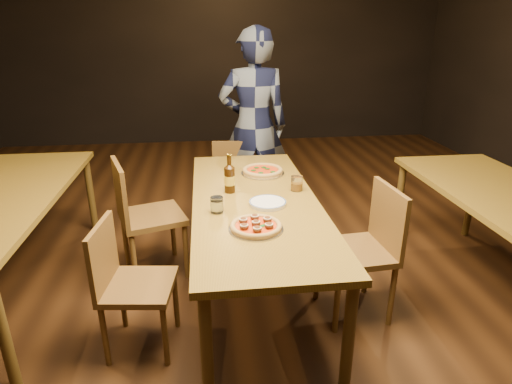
{
  "coord_description": "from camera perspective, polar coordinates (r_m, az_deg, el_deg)",
  "views": [
    {
      "loc": [
        -0.31,
        -2.54,
        1.79
      ],
      "look_at": [
        0.0,
        -0.05,
        0.82
      ],
      "focal_mm": 30.0,
      "sensor_mm": 36.0,
      "label": 1
    }
  ],
  "objects": [
    {
      "name": "table_main",
      "position": [
        2.79,
        -0.13,
        -2.35
      ],
      "size": [
        0.8,
        2.0,
        0.75
      ],
      "color": "brown",
      "rests_on": "ground"
    },
    {
      "name": "pizza_meatball",
      "position": [
        2.35,
        -0.0,
        -4.54
      ],
      "size": [
        0.3,
        0.3,
        0.06
      ],
      "rotation": [
        0.0,
        0.0,
        0.23
      ],
      "color": "#B7B7BF",
      "rests_on": "table_main"
    },
    {
      "name": "chair_main_e",
      "position": [
        2.82,
        13.17,
        -7.61
      ],
      "size": [
        0.46,
        0.46,
        0.91
      ],
      "primitive_type": null,
      "rotation": [
        0.0,
        0.0,
        -1.49
      ],
      "color": "brown",
      "rests_on": "ground"
    },
    {
      "name": "pizza_margherita",
      "position": [
        3.24,
        0.89,
        2.84
      ],
      "size": [
        0.33,
        0.33,
        0.04
      ],
      "rotation": [
        0.0,
        0.0,
        0.22
      ],
      "color": "#B7B7BF",
      "rests_on": "table_main"
    },
    {
      "name": "beer_bottle",
      "position": [
        2.85,
        -3.54,
        1.73
      ],
      "size": [
        0.07,
        0.07,
        0.26
      ],
      "rotation": [
        0.0,
        0.0,
        0.31
      ],
      "color": "black",
      "rests_on": "table_main"
    },
    {
      "name": "chair_end",
      "position": [
        3.97,
        -3.14,
        0.87
      ],
      "size": [
        0.42,
        0.42,
        0.82
      ],
      "primitive_type": null,
      "rotation": [
        0.0,
        0.0,
        -0.1
      ],
      "color": "brown",
      "rests_on": "ground"
    },
    {
      "name": "amber_glass",
      "position": [
        2.91,
        5.45,
        1.16
      ],
      "size": [
        0.08,
        0.08,
        0.1
      ],
      "primitive_type": "cylinder",
      "color": "#A46312",
      "rests_on": "table_main"
    },
    {
      "name": "plate_stack",
      "position": [
        2.67,
        1.56,
        -1.47
      ],
      "size": [
        0.23,
        0.23,
        0.02
      ],
      "primitive_type": "cylinder",
      "color": "white",
      "rests_on": "table_main"
    },
    {
      "name": "chair_main_sw",
      "position": [
        3.29,
        -13.69,
        -3.05
      ],
      "size": [
        0.56,
        0.56,
        0.95
      ],
      "primitive_type": null,
      "rotation": [
        0.0,
        0.0,
        1.88
      ],
      "color": "brown",
      "rests_on": "ground"
    },
    {
      "name": "room_shell",
      "position": [
        2.55,
        -0.15,
        22.66
      ],
      "size": [
        9.0,
        9.0,
        9.0
      ],
      "color": "black",
      "rests_on": "ground"
    },
    {
      "name": "ground",
      "position": [
        3.12,
        -0.12,
        -13.84
      ],
      "size": [
        9.0,
        9.0,
        0.0
      ],
      "primitive_type": "plane",
      "color": "black"
    },
    {
      "name": "water_glass",
      "position": [
        2.56,
        -5.23,
        -1.71
      ],
      "size": [
        0.08,
        0.08,
        0.1
      ],
      "primitive_type": "cylinder",
      "color": "white",
      "rests_on": "table_main"
    },
    {
      "name": "chair_main_nw",
      "position": [
        2.58,
        -15.38,
        -11.87
      ],
      "size": [
        0.43,
        0.43,
        0.83
      ],
      "primitive_type": null,
      "rotation": [
        0.0,
        0.0,
        1.45
      ],
      "color": "brown",
      "rests_on": "ground"
    },
    {
      "name": "diner",
      "position": [
        4.11,
        -0.32,
        8.74
      ],
      "size": [
        0.66,
        0.44,
        1.81
      ],
      "primitive_type": "imported",
      "rotation": [
        0.0,
        0.0,
        3.15
      ],
      "color": "black",
      "rests_on": "ground"
    }
  ]
}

